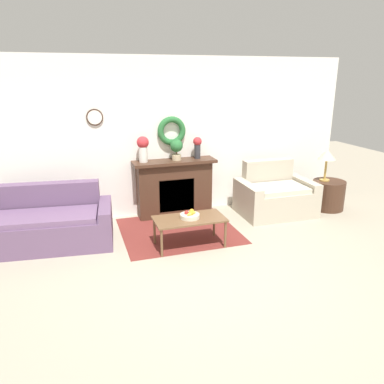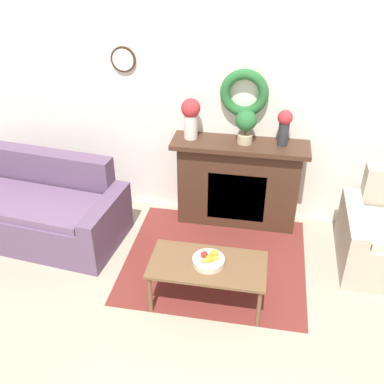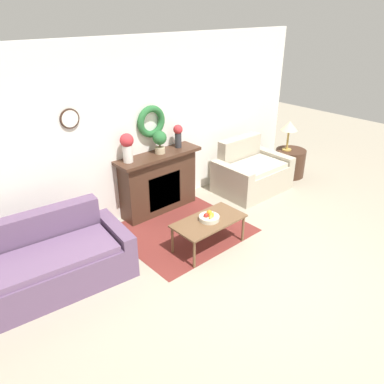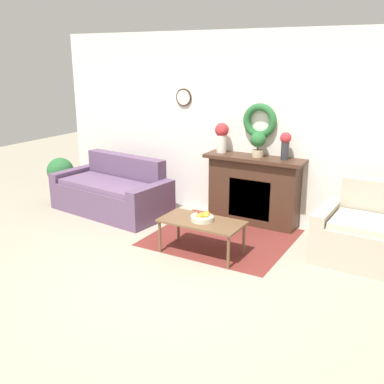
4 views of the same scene
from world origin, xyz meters
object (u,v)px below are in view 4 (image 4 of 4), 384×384
at_px(fruit_bowl, 202,218).
at_px(potted_plant_floor_by_couch, 61,175).
at_px(fireplace, 254,190).
at_px(vase_on_mantel_left, 222,135).
at_px(loveseat_right, 374,236).
at_px(coffee_table, 202,224).
at_px(couch_left, 113,193).
at_px(vase_on_mantel_right, 285,144).
at_px(potted_plant_on_mantel, 258,142).

relative_size(fruit_bowl, potted_plant_floor_by_couch, 0.39).
xyz_separation_m(fireplace, vase_on_mantel_left, (-0.53, 0.01, 0.74)).
distance_m(loveseat_right, coffee_table, 2.03).
height_order(loveseat_right, vase_on_mantel_left, vase_on_mantel_left).
bearing_deg(couch_left, vase_on_mantel_right, 20.32).
distance_m(loveseat_right, potted_plant_on_mantel, 1.95).
relative_size(fireplace, potted_plant_floor_by_couch, 1.99).
xyz_separation_m(couch_left, loveseat_right, (3.81, 0.12, 0.02)).
bearing_deg(vase_on_mantel_left, potted_plant_floor_by_couch, -168.20).
bearing_deg(fireplace, potted_plant_on_mantel, -18.25).
bearing_deg(couch_left, vase_on_mantel_left, 28.08).
bearing_deg(loveseat_right, couch_left, -177.02).
distance_m(fruit_bowl, vase_on_mantel_left, 1.57).
bearing_deg(potted_plant_on_mantel, coffee_table, -98.01).
distance_m(coffee_table, vase_on_mantel_right, 1.65).
relative_size(loveseat_right, vase_on_mantel_left, 2.99).
height_order(couch_left, vase_on_mantel_right, vase_on_mantel_right).
bearing_deg(potted_plant_on_mantel, potted_plant_floor_by_couch, -170.55).
distance_m(fireplace, vase_on_mantel_right, 0.83).
height_order(coffee_table, vase_on_mantel_left, vase_on_mantel_left).
height_order(loveseat_right, vase_on_mantel_right, vase_on_mantel_right).
distance_m(coffee_table, fruit_bowl, 0.08).
bearing_deg(potted_plant_on_mantel, vase_on_mantel_right, 3.00).
distance_m(loveseat_right, vase_on_mantel_right, 1.65).
bearing_deg(fireplace, loveseat_right, -15.94).
relative_size(vase_on_mantel_right, potted_plant_on_mantel, 1.05).
bearing_deg(fireplace, fruit_bowl, -95.71).
bearing_deg(coffee_table, vase_on_mantel_right, 66.77).
distance_m(fireplace, coffee_table, 1.32).
bearing_deg(coffee_table, loveseat_right, 23.72).
bearing_deg(coffee_table, fruit_bowl, 10.39).
bearing_deg(fruit_bowl, loveseat_right, 23.77).
bearing_deg(fruit_bowl, vase_on_mantel_left, 106.80).
xyz_separation_m(coffee_table, vase_on_mantel_right, (0.56, 1.31, 0.82)).
xyz_separation_m(fireplace, vase_on_mantel_right, (0.43, 0.01, 0.71)).
xyz_separation_m(couch_left, potted_plant_floor_by_couch, (-1.15, 0.05, 0.13)).
bearing_deg(fireplace, vase_on_mantel_left, 179.39).
bearing_deg(vase_on_mantel_left, vase_on_mantel_right, -0.00).
bearing_deg(fireplace, vase_on_mantel_right, 0.76).
distance_m(fireplace, potted_plant_floor_by_couch, 3.29).
distance_m(fireplace, potted_plant_on_mantel, 0.70).
distance_m(coffee_table, potted_plant_on_mantel, 1.54).
relative_size(vase_on_mantel_right, potted_plant_floor_by_couch, 0.52).
xyz_separation_m(couch_left, vase_on_mantel_left, (1.57, 0.62, 0.94)).
xyz_separation_m(couch_left, potted_plant_on_mantel, (2.14, 0.60, 0.90)).
bearing_deg(couch_left, potted_plant_floor_by_couch, -176.06).
relative_size(couch_left, potted_plant_floor_by_couch, 2.69).
relative_size(vase_on_mantel_left, potted_plant_floor_by_couch, 0.60).
relative_size(loveseat_right, coffee_table, 1.27).
height_order(fireplace, coffee_table, fireplace).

